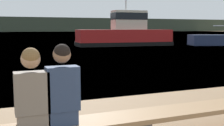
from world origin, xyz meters
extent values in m
plane|color=#426B8E|center=(0.00, 125.61, 0.00)|extent=(240.00, 240.00, 0.00)
cube|color=#384233|center=(0.00, 158.68, 3.85)|extent=(600.00, 12.00, 7.69)
cube|color=#8E6B47|center=(-0.45, 2.85, 0.43)|extent=(7.87, 0.54, 0.07)
cube|color=#70665B|center=(-1.92, 2.90, 0.56)|extent=(0.35, 0.34, 0.19)
cube|color=#70665B|center=(-1.92, 2.83, 0.90)|extent=(0.40, 0.22, 0.50)
sphere|color=tan|center=(-1.92, 2.83, 1.31)|extent=(0.23, 0.23, 0.23)
sphere|color=brown|center=(-1.92, 2.81, 1.34)|extent=(0.21, 0.21, 0.21)
cube|color=navy|center=(-1.55, 2.90, 0.56)|extent=(0.35, 0.34, 0.19)
cube|color=navy|center=(-1.55, 2.83, 0.93)|extent=(0.40, 0.22, 0.55)
sphere|color=#846047|center=(-1.55, 2.83, 1.35)|extent=(0.22, 0.22, 0.22)
sphere|color=black|center=(-1.55, 2.81, 1.38)|extent=(0.20, 0.20, 0.20)
cube|color=#A81919|center=(9.06, 24.45, 0.78)|extent=(9.34, 3.17, 1.56)
cube|color=black|center=(9.06, 24.45, 0.19)|extent=(9.53, 3.29, 0.37)
cube|color=beige|center=(9.52, 24.42, 2.47)|extent=(3.31, 1.76, 1.83)
cube|color=black|center=(9.52, 24.42, 2.84)|extent=(3.38, 1.82, 0.66)
camera|label=1|loc=(-2.25, -0.57, 1.67)|focal=45.00mm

